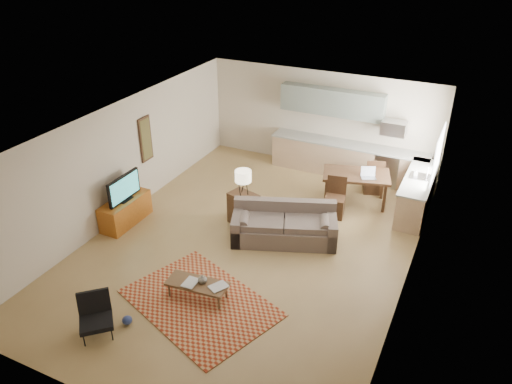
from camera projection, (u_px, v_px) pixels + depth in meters
The scene contains 25 objects.
room at pixel (250, 190), 10.09m from camera, with size 9.00×9.00×9.00m.
kitchen_counter_back at pixel (348, 160), 13.50m from camera, with size 4.26×0.64×0.92m, color tan, non-canonical shape.
kitchen_counter_right at pixel (417, 194), 11.79m from camera, with size 0.64×2.26×0.92m, color tan, non-canonical shape.
kitchen_range at pixel (388, 168), 13.08m from camera, with size 0.62×0.62×0.90m, color #A5A8AD.
kitchen_microwave at pixel (394, 128), 12.58m from camera, with size 0.62×0.40×0.35m, color #A5A8AD.
upper_cabinets at pixel (332, 102), 13.13m from camera, with size 2.80×0.34×0.70m, color gray.
window_right at pixel (438, 154), 11.16m from camera, with size 0.02×1.40×1.05m, color white.
wall_art_left at pixel (146, 139), 11.93m from camera, with size 0.06×0.42×1.10m, color brown, non-canonical shape.
triptych at pixel (319, 106), 13.49m from camera, with size 1.70×0.04×0.50m, color beige, non-canonical shape.
rug at pixel (200, 303), 9.09m from camera, with size 2.68×1.86×0.02m, color maroon.
sofa at pixel (284, 224), 10.71m from camera, with size 2.33×1.01×0.81m, color #62534C, non-canonical shape.
coffee_table at pixel (198, 290), 9.15m from camera, with size 1.14×0.45×0.34m, color #523821, non-canonical shape.
book_a at pixel (185, 281), 9.09m from camera, with size 0.25×0.33×0.03m, color maroon.
book_b at pixel (215, 283), 9.04m from camera, with size 0.37×0.40×0.02m, color navy.
vase at pixel (202, 279), 9.04m from camera, with size 0.20×0.20×0.17m, color black.
armchair at pixel (96, 318), 8.25m from camera, with size 0.62×0.62×0.71m, color black, non-canonical shape.
tv_credenza at pixel (125, 211), 11.40m from camera, with size 0.51×1.32×0.61m, color #964D15, non-canonical shape.
tv at pixel (124, 188), 11.09m from camera, with size 0.10×1.01×0.61m, color black, non-canonical shape.
console_table at pixel (244, 209), 11.34m from camera, with size 0.65×0.43×0.76m, color #372215, non-canonical shape.
table_lamp at pixel (243, 182), 11.02m from camera, with size 0.37×0.37×0.61m, color beige, non-canonical shape.
dining_table at pixel (355, 188), 12.16m from camera, with size 1.58×0.91×0.80m, color #372215, non-canonical shape.
dining_chair_near at pixel (335, 198), 11.60m from camera, with size 0.45×0.48×0.95m, color #372215, non-canonical shape.
dining_chair_far at pixel (374, 175), 12.65m from camera, with size 0.46×0.48×0.95m, color #372215, non-canonical shape.
laptop at pixel (369, 173), 11.71m from camera, with size 0.34×0.25×0.25m, color #A5A8AD, non-canonical shape.
soap_bottle at pixel (416, 172), 11.56m from camera, with size 0.10×0.10×0.19m, color beige.
Camera 1 is at (3.94, -7.98, 6.12)m, focal length 35.00 mm.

